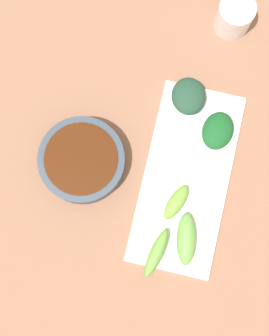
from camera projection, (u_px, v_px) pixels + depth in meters
The scene contains 9 objects.
tabletop at pixel (140, 181), 0.84m from camera, with size 2.10×2.10×0.02m, color #92674D.
sauce_bowl at pixel (82, 161), 0.81m from camera, with size 0.15×0.15×0.04m.
serving_plate at pixel (186, 178), 0.82m from camera, with size 0.14×0.32×0.01m, color white.
broccoli_stalk_0 at pixel (186, 239), 0.79m from camera, with size 0.03×0.09×0.02m, color #67A247.
broccoli_stalk_1 at pixel (176, 202), 0.80m from camera, with size 0.03×0.07×0.02m, color #78B240.
broccoli_leafy_2 at pixel (189, 96), 0.82m from camera, with size 0.06×0.07×0.03m, color #224631.
broccoli_stalk_3 at pixel (156, 253), 0.78m from camera, with size 0.02×0.08×0.03m, color #6EB144.
broccoli_leafy_4 at pixel (218, 131), 0.81m from camera, with size 0.05×0.07×0.03m, color #185925.
tea_cup at pixel (234, 16), 0.83m from camera, with size 0.06×0.06×0.06m, color white.
Camera 1 is at (0.01, -0.10, 0.84)m, focal length 51.12 mm.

